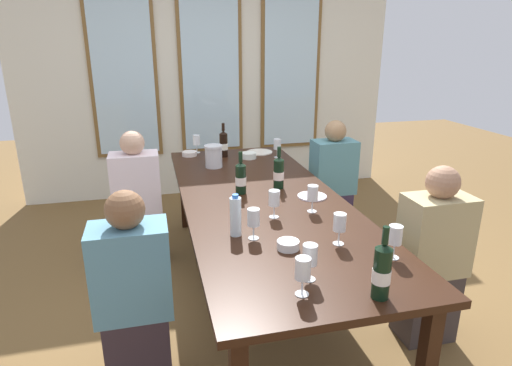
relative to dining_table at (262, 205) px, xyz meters
The scene contains 28 objects.
ground_plane 0.68m from the dining_table, ahead, with size 12.00×12.00×0.00m, color brown.
back_wall_with_windows 2.47m from the dining_table, 90.00° to the left, with size 4.27×0.10×2.90m.
dining_table is the anchor object (origin of this frame).
white_plate_0 0.35m from the dining_table, 12.04° to the right, with size 0.20×0.20×0.01m, color white.
white_plate_1 1.25m from the dining_table, 76.45° to the left, with size 0.25×0.25×0.01m, color white.
metal_pitcher 0.86m from the dining_table, 104.23° to the left, with size 0.16×0.16×0.19m.
wine_bottle_0 1.16m from the dining_table, 93.33° to the left, with size 0.08×0.08×0.31m.
wine_bottle_1 0.24m from the dining_table, 135.02° to the left, with size 0.08×0.08×0.30m.
wine_bottle_2 1.32m from the dining_table, 82.30° to the right, with size 0.08×0.08×0.32m.
wine_bottle_3 0.30m from the dining_table, 45.01° to the left, with size 0.08×0.08×0.31m.
tasting_bowl_0 1.27m from the dining_table, 97.02° to the left, with size 0.12×0.12×0.05m, color white.
tasting_bowl_1 1.04m from the dining_table, 82.05° to the left, with size 0.14×0.14×0.05m, color white.
tasting_bowl_2 0.78m from the dining_table, 94.63° to the right, with size 0.12×0.12×0.04m, color white.
tasting_bowl_3 1.31m from the dining_table, 106.63° to the left, with size 0.14×0.14×0.04m, color white.
water_bottle 0.64m from the dining_table, 118.33° to the right, with size 0.06×0.06×0.24m.
wine_glass_0 1.09m from the dining_table, 67.86° to the left, with size 0.07×0.07×0.17m.
wine_glass_1 0.83m from the dining_table, 74.74° to the right, with size 0.07×0.07×0.17m.
wine_glass_2 1.10m from the dining_table, 93.40° to the right, with size 0.07×0.07×0.17m.
wine_glass_3 1.09m from the dining_table, 67.39° to the right, with size 0.07×0.07×0.17m.
wine_glass_4 1.40m from the dining_table, 102.24° to the left, with size 0.07×0.07×0.17m.
wine_glass_5 0.67m from the dining_table, 108.79° to the right, with size 0.07×0.07×0.17m.
wine_glass_6 0.44m from the dining_table, 53.22° to the right, with size 0.07×0.07×0.17m.
wine_glass_7 1.22m from the dining_table, 96.54° to the right, with size 0.07×0.07×0.17m.
wine_glass_8 0.40m from the dining_table, 92.80° to the right, with size 0.07×0.07×0.17m.
seated_person_0 1.13m from the dining_table, 139.89° to the right, with size 0.38×0.24×1.11m.
seated_person_1 1.13m from the dining_table, 40.18° to the right, with size 0.38×0.24×1.11m.
seated_person_2 1.12m from the dining_table, 140.72° to the left, with size 0.38×0.24×1.11m.
seated_person_3 1.15m from the dining_table, 40.86° to the left, with size 0.38×0.24×1.11m.
Camera 1 is at (-0.71, -2.70, 1.78)m, focal length 30.30 mm.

